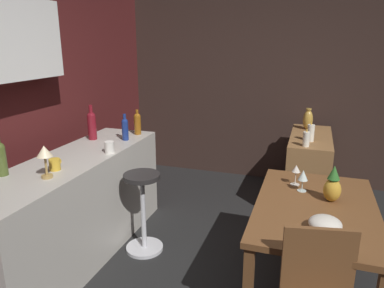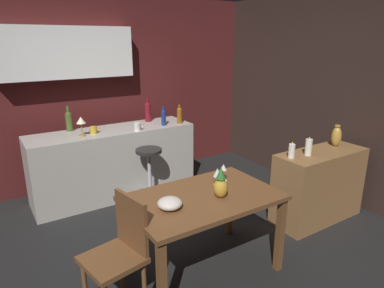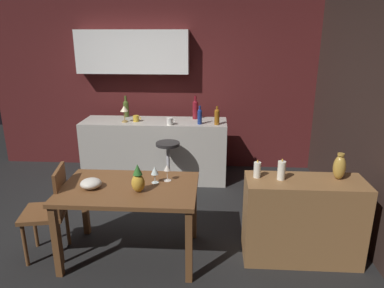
% 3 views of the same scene
% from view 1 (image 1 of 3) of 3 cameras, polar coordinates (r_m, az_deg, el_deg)
% --- Properties ---
extents(wall_side_right, '(0.10, 4.40, 2.60)m').
position_cam_1_polar(wall_side_right, '(4.93, 10.54, 9.47)').
color(wall_side_right, '#33231E').
rests_on(wall_side_right, ground_plane).
extents(dining_table, '(1.28, 0.81, 0.74)m').
position_cam_1_polar(dining_table, '(2.74, 18.73, -10.87)').
color(dining_table, brown).
rests_on(dining_table, ground_plane).
extents(kitchen_counter, '(2.10, 0.60, 0.90)m').
position_cam_1_polar(kitchen_counter, '(3.33, -17.93, -9.61)').
color(kitchen_counter, '#B2ADA3').
rests_on(kitchen_counter, ground_plane).
extents(sideboard_cabinet, '(1.10, 0.44, 0.82)m').
position_cam_1_polar(sideboard_cabinet, '(4.35, 17.75, -3.99)').
color(sideboard_cabinet, olive).
rests_on(sideboard_cabinet, ground_plane).
extents(bar_stool, '(0.34, 0.34, 0.73)m').
position_cam_1_polar(bar_stool, '(3.30, -7.69, -10.28)').
color(bar_stool, '#262323').
rests_on(bar_stool, ground_plane).
extents(wine_glass_left, '(0.07, 0.07, 0.16)m').
position_cam_1_polar(wine_glass_left, '(2.97, 16.03, -3.94)').
color(wine_glass_left, silver).
rests_on(wine_glass_left, dining_table).
extents(wine_glass_right, '(0.07, 0.07, 0.17)m').
position_cam_1_polar(wine_glass_right, '(2.86, 17.04, -4.82)').
color(wine_glass_right, silver).
rests_on(wine_glass_right, dining_table).
extents(pineapple_centerpiece, '(0.12, 0.12, 0.27)m').
position_cam_1_polar(pineapple_centerpiece, '(2.76, 21.21, -6.19)').
color(pineapple_centerpiece, gold).
rests_on(pineapple_centerpiece, dining_table).
extents(fruit_bowl, '(0.20, 0.20, 0.09)m').
position_cam_1_polar(fruit_bowl, '(2.37, 20.19, -11.69)').
color(fruit_bowl, beige).
rests_on(fruit_bowl, dining_table).
extents(wine_bottle_olive, '(0.08, 0.08, 0.32)m').
position_cam_1_polar(wine_bottle_olive, '(2.95, -27.92, -1.78)').
color(wine_bottle_olive, '#475623').
rests_on(wine_bottle_olive, kitchen_counter).
extents(wine_bottle_cobalt, '(0.06, 0.06, 0.26)m').
position_cam_1_polar(wine_bottle_cobalt, '(3.59, -10.47, 2.48)').
color(wine_bottle_cobalt, navy).
rests_on(wine_bottle_cobalt, kitchen_counter).
extents(wine_bottle_amber, '(0.07, 0.07, 0.26)m').
position_cam_1_polar(wine_bottle_amber, '(3.79, -8.56, 3.32)').
color(wine_bottle_amber, '#8C5114').
rests_on(wine_bottle_amber, kitchen_counter).
extents(wine_bottle_ruby, '(0.08, 0.08, 0.34)m').
position_cam_1_polar(wine_bottle_ruby, '(3.68, -15.46, 3.03)').
color(wine_bottle_ruby, maroon).
rests_on(wine_bottle_ruby, kitchen_counter).
extents(cup_mustard, '(0.12, 0.08, 0.09)m').
position_cam_1_polar(cup_mustard, '(2.93, -20.73, -3.00)').
color(cup_mustard, gold).
rests_on(cup_mustard, kitchen_counter).
extents(cup_white, '(0.12, 0.08, 0.10)m').
position_cam_1_polar(cup_white, '(3.23, -12.82, -0.47)').
color(cup_white, white).
rests_on(cup_white, kitchen_counter).
extents(counter_lamp, '(0.11, 0.11, 0.24)m').
position_cam_1_polar(counter_lamp, '(2.75, -22.14, -1.54)').
color(counter_lamp, '#A58447').
rests_on(counter_lamp, kitchen_counter).
extents(pillar_candle_tall, '(0.07, 0.07, 0.18)m').
position_cam_1_polar(pillar_candle_tall, '(3.78, 17.50, 0.73)').
color(pillar_candle_tall, white).
rests_on(pillar_candle_tall, sideboard_cabinet).
extents(pillar_candle_short, '(0.07, 0.07, 0.20)m').
position_cam_1_polar(pillar_candle_short, '(3.99, 18.14, 1.66)').
color(pillar_candle_short, white).
rests_on(pillar_candle_short, sideboard_cabinet).
extents(vase_brass, '(0.11, 0.11, 0.25)m').
position_cam_1_polar(vase_brass, '(4.50, 17.74, 3.68)').
color(vase_brass, '#B78C38').
rests_on(vase_brass, sideboard_cabinet).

